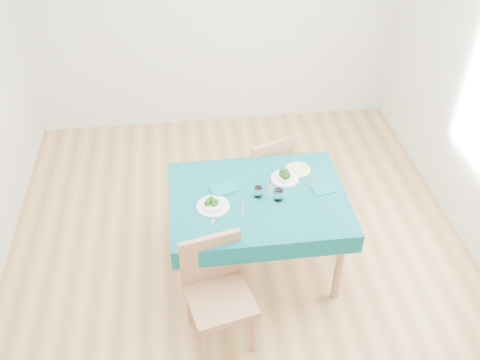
{
  "coord_description": "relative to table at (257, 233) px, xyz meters",
  "views": [
    {
      "loc": [
        -0.4,
        -3.18,
        3.41
      ],
      "look_at": [
        0.0,
        0.0,
        0.85
      ],
      "focal_mm": 40.0,
      "sensor_mm": 36.0,
      "label": 1
    }
  ],
  "objects": [
    {
      "name": "table",
      "position": [
        0.0,
        0.0,
        0.0
      ],
      "size": [
        1.36,
        1.03,
        0.76
      ],
      "primitive_type": "cube",
      "color": "#08525A",
      "rests_on": "ground"
    },
    {
      "name": "side_plate",
      "position": [
        0.37,
        0.3,
        0.38
      ],
      "size": [
        0.2,
        0.2,
        0.01
      ],
      "primitive_type": "cylinder",
      "color": "#D6DE6C",
      "rests_on": "table"
    },
    {
      "name": "napkin_near",
      "position": [
        -0.26,
        0.12,
        0.39
      ],
      "size": [
        0.24,
        0.2,
        0.01
      ],
      "primitive_type": "cube",
      "rotation": [
        0.0,
        0.0,
        0.35
      ],
      "color": "#0B5C63",
      "rests_on": "table"
    },
    {
      "name": "fork_far",
      "position": [
        0.11,
        0.1,
        0.38
      ],
      "size": [
        0.08,
        0.18,
        0.0
      ],
      "primitive_type": "cube",
      "rotation": [
        0.0,
        0.0,
        -0.3
      ],
      "color": "silver",
      "rests_on": "table"
    },
    {
      "name": "bread_slice",
      "position": [
        0.37,
        0.3,
        0.4
      ],
      "size": [
        0.13,
        0.13,
        0.01
      ],
      "primitive_type": "cube",
      "rotation": [
        0.0,
        0.0,
        0.45
      ],
      "color": "beige",
      "rests_on": "side_plate"
    },
    {
      "name": "room_shell",
      "position": [
        -0.13,
        0.11,
        0.97
      ],
      "size": [
        4.02,
        4.52,
        2.73
      ],
      "color": "#A57944",
      "rests_on": "ground"
    },
    {
      "name": "bowl_near",
      "position": [
        -0.35,
        -0.07,
        0.42
      ],
      "size": [
        0.25,
        0.25,
        0.08
      ],
      "primitive_type": null,
      "color": "white",
      "rests_on": "table"
    },
    {
      "name": "bowl_far",
      "position": [
        0.24,
        0.19,
        0.41
      ],
      "size": [
        0.22,
        0.22,
        0.07
      ],
      "primitive_type": null,
      "color": "white",
      "rests_on": "table"
    },
    {
      "name": "fork_near",
      "position": [
        -0.35,
        -0.18,
        0.38
      ],
      "size": [
        0.06,
        0.16,
        0.0
      ],
      "primitive_type": "cube",
      "rotation": [
        0.0,
        0.0,
        -0.26
      ],
      "color": "silver",
      "rests_on": "table"
    },
    {
      "name": "tumbler_center",
      "position": [
        0.0,
        0.01,
        0.42
      ],
      "size": [
        0.07,
        0.07,
        0.08
      ],
      "primitive_type": "cylinder",
      "color": "white",
      "rests_on": "table"
    },
    {
      "name": "napkin_far",
      "position": [
        0.52,
        0.03,
        0.38
      ],
      "size": [
        0.2,
        0.16,
        0.01
      ],
      "primitive_type": "cube",
      "rotation": [
        0.0,
        0.0,
        0.19
      ],
      "color": "#0B5C63",
      "rests_on": "table"
    },
    {
      "name": "tumbler_side",
      "position": [
        0.15,
        -0.05,
        0.42
      ],
      "size": [
        0.07,
        0.07,
        0.09
      ],
      "primitive_type": "cylinder",
      "color": "white",
      "rests_on": "table"
    },
    {
      "name": "chair_far",
      "position": [
        0.15,
        0.75,
        0.13
      ],
      "size": [
        0.55,
        0.57,
        1.03
      ],
      "primitive_type": "cube",
      "rotation": [
        0.0,
        0.0,
        3.51
      ],
      "color": "#976847",
      "rests_on": "ground"
    },
    {
      "name": "knife_far",
      "position": [
        0.49,
        0.09,
        0.38
      ],
      "size": [
        0.05,
        0.23,
        0.0
      ],
      "primitive_type": "cube",
      "rotation": [
        0.0,
        0.0,
        0.15
      ],
      "color": "silver",
      "rests_on": "table"
    },
    {
      "name": "chair_near",
      "position": [
        -0.37,
        -0.67,
        0.17
      ],
      "size": [
        0.54,
        0.57,
        1.11
      ],
      "primitive_type": "cube",
      "rotation": [
        0.0,
        0.0,
        0.23
      ],
      "color": "#976847",
      "rests_on": "ground"
    },
    {
      "name": "knife_near",
      "position": [
        -0.13,
        -0.1,
        0.38
      ],
      "size": [
        0.05,
        0.2,
        0.0
      ],
      "primitive_type": "cube",
      "rotation": [
        0.0,
        0.0,
        -0.17
      ],
      "color": "silver",
      "rests_on": "table"
    }
  ]
}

